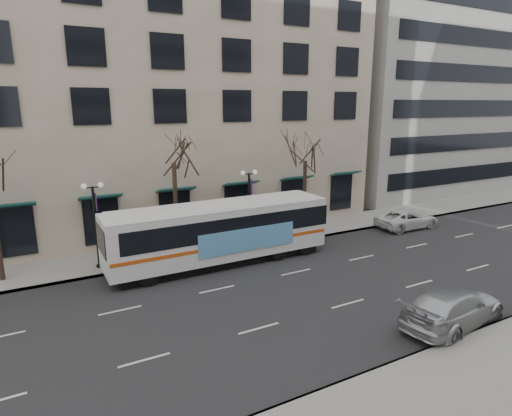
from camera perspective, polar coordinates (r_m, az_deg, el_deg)
ground at (r=21.23m, az=-2.70°, el=-13.06°), size 160.00×160.00×0.00m
sidewalk_far at (r=30.74m, az=-1.59°, el=-4.24°), size 80.00×4.00×0.15m
building_hotel at (r=38.68m, az=-20.05°, el=16.57°), size 40.00×20.00×24.00m
building_office at (r=55.91m, az=19.27°, el=21.20°), size 25.00×20.00×35.00m
tree_far_mid at (r=27.29m, az=-11.00°, el=7.91°), size 3.60×3.60×8.55m
tree_far_right at (r=31.79m, az=6.64°, el=7.98°), size 3.60×3.60×8.06m
lamp_post_left at (r=26.36m, az=-20.59°, el=-1.71°), size 1.22×0.45×5.21m
lamp_post_right at (r=29.28m, az=-0.91°, el=0.68°), size 1.22×0.45×5.21m
city_bus at (r=26.10m, az=-4.64°, el=-3.06°), size 13.77×3.10×3.73m
silver_car at (r=21.25m, az=24.76°, el=-11.88°), size 5.99×3.07×1.66m
white_pickup at (r=35.72m, az=19.49°, el=-1.38°), size 5.31×2.56×1.46m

